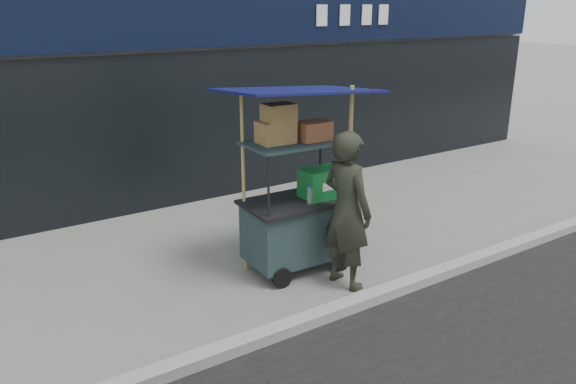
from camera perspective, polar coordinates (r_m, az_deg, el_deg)
ground at (r=6.44m, az=7.49°, el=-10.25°), size 80.00×80.00×0.00m
curb at (r=6.28m, az=8.71°, el=-10.48°), size 80.00×0.18×0.12m
vendor_cart at (r=6.68m, az=0.99°, el=-1.48°), size 1.71×1.24×2.27m
vendor_man at (r=6.28m, az=6.00°, el=-1.86°), size 0.52×0.72×1.82m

